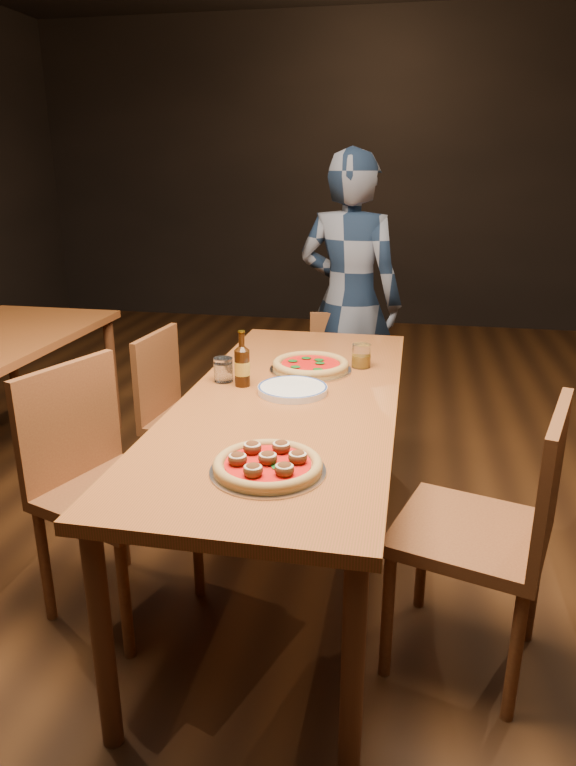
% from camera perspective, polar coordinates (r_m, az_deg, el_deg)
% --- Properties ---
extents(ground, '(9.00, 9.00, 0.00)m').
position_cam_1_polar(ground, '(2.77, 0.21, -15.95)').
color(ground, black).
extents(room_shell, '(9.00, 9.00, 9.00)m').
position_cam_1_polar(room_shell, '(2.29, 0.27, 25.76)').
color(room_shell, black).
rests_on(room_shell, ground).
extents(table_main, '(0.80, 2.00, 0.75)m').
position_cam_1_polar(table_main, '(2.45, 0.23, -2.77)').
color(table_main, brown).
rests_on(table_main, ground).
extents(chair_main_nw, '(0.57, 0.57, 0.96)m').
position_cam_1_polar(chair_main_nw, '(2.38, -14.96, -9.32)').
color(chair_main_nw, brown).
rests_on(chair_main_nw, ground).
extents(chair_main_sw, '(0.45, 0.45, 0.89)m').
position_cam_1_polar(chair_main_sw, '(3.07, -8.14, -3.14)').
color(chair_main_sw, brown).
rests_on(chair_main_sw, ground).
extents(chair_main_e, '(0.56, 0.56, 0.97)m').
position_cam_1_polar(chair_main_e, '(2.15, 15.95, -12.52)').
color(chair_main_e, brown).
rests_on(chair_main_e, ground).
extents(chair_end, '(0.43, 0.43, 0.83)m').
position_cam_1_polar(chair_end, '(3.58, 4.92, -0.30)').
color(chair_end, brown).
rests_on(chair_end, ground).
extents(pizza_meatball, '(0.33, 0.33, 0.06)m').
position_cam_1_polar(pizza_meatball, '(1.83, -1.81, -7.26)').
color(pizza_meatball, '#B7B7BF').
rests_on(pizza_meatball, table_main).
extents(pizza_margherita, '(0.35, 0.35, 0.05)m').
position_cam_1_polar(pizza_margherita, '(2.73, 2.02, 1.58)').
color(pizza_margherita, '#B7B7BF').
rests_on(pizza_margherita, table_main).
extents(plate_stack, '(0.27, 0.27, 0.03)m').
position_cam_1_polar(plate_stack, '(2.46, 0.41, -0.58)').
color(plate_stack, white).
rests_on(plate_stack, table_main).
extents(beer_bottle, '(0.06, 0.06, 0.22)m').
position_cam_1_polar(beer_bottle, '(2.52, -4.10, 1.45)').
color(beer_bottle, black).
rests_on(beer_bottle, table_main).
extents(water_glass, '(0.08, 0.08, 0.10)m').
position_cam_1_polar(water_glass, '(2.59, -5.78, 1.19)').
color(water_glass, white).
rests_on(water_glass, table_main).
extents(amber_glass, '(0.08, 0.08, 0.10)m').
position_cam_1_polar(amber_glass, '(2.78, 6.55, 2.43)').
color(amber_glass, '#A66E12').
rests_on(amber_glass, table_main).
extents(diner, '(0.69, 0.54, 1.68)m').
position_cam_1_polar(diner, '(3.70, 5.49, 7.17)').
color(diner, black).
rests_on(diner, ground).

